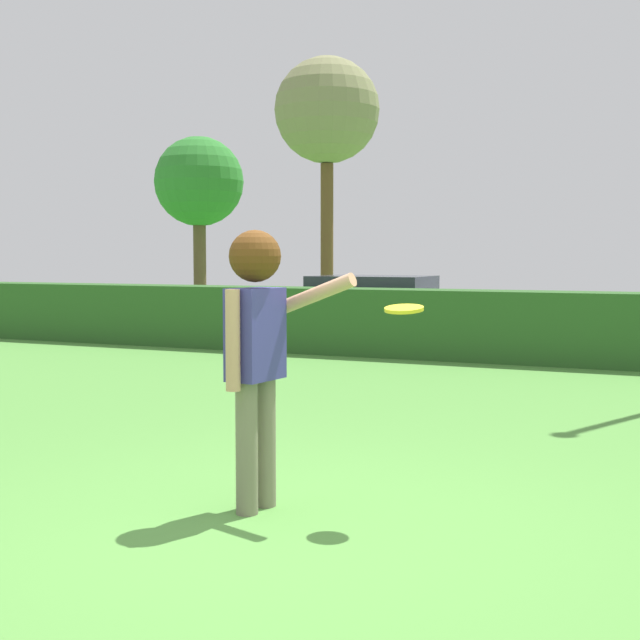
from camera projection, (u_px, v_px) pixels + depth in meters
name	position (u px, v px, depth m)	size (l,w,h in m)	color
ground_plane	(284.00, 528.00, 5.06)	(60.00, 60.00, 0.00)	#51903C
person	(257.00, 334.00, 5.33)	(0.78, 0.56, 1.78)	#78715C
frisbee	(404.00, 309.00, 5.21)	(0.24, 0.24, 0.05)	yellow
hedge_row	(537.00, 327.00, 12.89)	(25.45, 0.90, 1.09)	#2D5924
parked_car_silver	(372.00, 305.00, 16.27)	(4.21, 1.82, 1.25)	#B7B7BC
maple_tree	(199.00, 183.00, 24.35)	(2.57, 2.57, 5.06)	brown
oak_tree	(327.00, 113.00, 20.99)	(2.61, 2.61, 6.55)	brown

